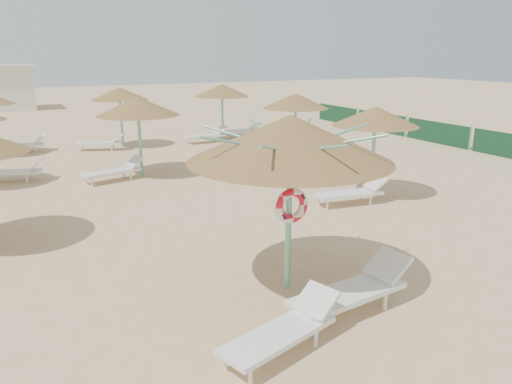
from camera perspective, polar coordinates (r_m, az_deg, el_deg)
name	(u,v)px	position (r m, az deg, el deg)	size (l,w,h in m)	color
ground	(279,292)	(9.11, 2.64, -11.38)	(120.00, 120.00, 0.00)	#D4B081
main_palapa	(290,139)	(8.43, 3.91, 6.08)	(3.51, 3.51, 3.15)	#6CBBA1
lounger_main_a	(285,329)	(7.36, 3.32, -15.40)	(2.07, 1.17, 0.72)	white
lounger_main_b	(354,289)	(8.49, 11.14, -10.84)	(2.34, 0.99, 0.82)	white
palapa_field	(143,107)	(18.14, -12.81, 9.44)	(15.32, 14.09, 2.71)	#6CBBA1
windbreak_fence	(438,133)	(25.02, 20.06, 6.38)	(0.08, 19.84, 1.10)	#1C5428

